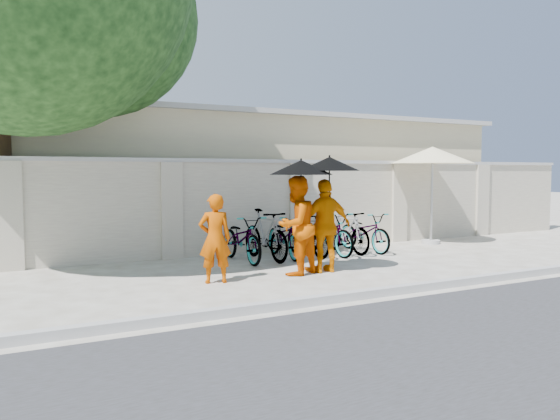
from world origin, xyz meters
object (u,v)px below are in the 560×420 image
monk_center (296,225)px  patio_umbrella (432,156)px  monk_right (326,226)px  monk_left (215,239)px

monk_center → patio_umbrella: (5.03, 2.01, 1.32)m
patio_umbrella → monk_center: bearing=-158.2°
monk_center → patio_umbrella: patio_umbrella is taller
monk_center → monk_right: 0.58m
monk_left → monk_right: (2.09, -0.04, 0.11)m
monk_right → patio_umbrella: bearing=-151.9°
monk_left → monk_right: bearing=-169.0°
monk_right → monk_center: bearing=-1.5°
monk_center → monk_right: (0.58, -0.05, -0.03)m
monk_left → patio_umbrella: bearing=-150.9°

